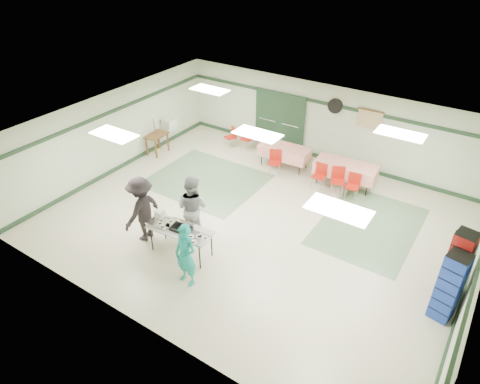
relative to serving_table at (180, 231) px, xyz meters
The scene contains 40 objects.
floor 2.49m from the serving_table, 69.84° to the left, with size 11.00×11.00×0.00m, color beige.
ceiling 3.11m from the serving_table, 69.84° to the left, with size 11.00×11.00×0.00m, color white.
wall_back 6.82m from the serving_table, 83.04° to the left, with size 11.00×11.00×0.00m, color #B2BDA1.
wall_front 2.49m from the serving_table, 69.98° to the right, with size 11.00×11.00×0.00m, color #B2BDA1.
wall_left 5.23m from the serving_table, 154.39° to the left, with size 9.00×9.00×0.00m, color #B2BDA1.
trim_back 6.89m from the serving_table, 83.01° to the left, with size 11.00×0.06×0.10m, color #1D3622.
baseboard_back 6.79m from the serving_table, 83.01° to the left, with size 11.00×0.06×0.12m, color #1D3622.
trim_left 5.33m from the serving_table, 154.25° to the left, with size 9.00×0.06×0.10m, color #1D3622.
baseboard_left 5.20m from the serving_table, 154.25° to the left, with size 9.00×0.06×0.12m, color #1D3622.
baseboard_right 6.71m from the serving_table, 19.60° to the left, with size 9.00×0.06×0.12m, color #1D3622.
green_patch_a 3.72m from the serving_table, 117.36° to the left, with size 3.50×3.00×0.01m, color #5C7A59.
green_patch_b 5.26m from the serving_table, 45.92° to the left, with size 2.50×3.50×0.01m, color #5C7A59.
double_door_left 6.83m from the serving_table, 101.64° to the left, with size 0.90×0.06×2.10m, color #999B99.
double_door_right 6.70m from the serving_table, 93.66° to the left, with size 0.90×0.06×2.10m, color #999B99.
door_frame 6.73m from the serving_table, 97.75° to the left, with size 2.00×0.03×2.15m, color #1D3622.
wall_fan 6.91m from the serving_table, 80.46° to the left, with size 0.50×0.50×0.10m, color black.
scroll_banner 7.16m from the serving_table, 70.83° to the left, with size 0.80×0.02×0.60m, color tan.
serving_table is the anchor object (origin of this frame).
sheet_tray_right 0.57m from the serving_table, ahead, with size 0.62×0.47×0.02m, color silver.
sheet_tray_mid 0.14m from the serving_table, 144.19° to the left, with size 0.62×0.47×0.02m, color silver.
sheet_tray_left 0.58m from the serving_table, behind, with size 0.61×0.46×0.02m, color silver.
baking_pan 0.10m from the serving_table, ahead, with size 0.52×0.33×0.08m, color black.
foam_box_stack 0.77m from the serving_table, behind, with size 0.22×0.20×0.20m, color white.
volunteer_teal 1.06m from the serving_table, 42.83° to the right, with size 0.59×0.39×1.62m, color teal.
volunteer_grey 0.78m from the serving_table, 104.50° to the left, with size 0.90×0.70×1.84m, color gray.
volunteer_dark 1.25m from the serving_table, behind, with size 1.19×0.68×1.84m, color black.
dining_table_a 5.88m from the serving_table, 68.24° to the left, with size 1.99×1.02×0.77m.
dining_table_b 5.46m from the serving_table, 90.22° to the left, with size 1.75×0.84×0.77m.
chair_a 5.35m from the serving_table, 66.14° to the left, with size 0.54×0.54×0.88m.
chair_b 5.14m from the serving_table, 72.18° to the left, with size 0.39×0.39×0.82m.
chair_c 5.57m from the serving_table, 61.40° to the left, with size 0.42×0.42×0.82m.
chair_d 4.89m from the serving_table, 90.56° to the left, with size 0.52×0.52×0.84m.
chair_loose_a 6.21m from the serving_table, 106.84° to the left, with size 0.39×0.39×0.83m.
chair_loose_b 6.20m from the serving_table, 112.41° to the left, with size 0.49×0.49×0.78m.
crate_stack_blue_a 6.15m from the serving_table, 13.85° to the left, with size 0.44×0.44×1.70m, color navy.
crate_stack_red 6.31m from the serving_table, 18.68° to the left, with size 0.41×0.41×1.89m, color maroon.
crate_stack_blue_b 6.40m from the serving_table, 21.13° to the left, with size 0.41×0.41×1.59m, color navy.
printer_table 5.76m from the serving_table, 138.70° to the left, with size 0.59×0.86×0.74m.
office_printer 6.26m from the serving_table, 133.79° to the left, with size 0.44×0.38×0.35m, color beige.
broom 5.88m from the serving_table, 138.54° to the left, with size 0.03×0.03×1.30m, color brown.
Camera 1 is at (5.06, -8.45, 7.23)m, focal length 32.00 mm.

